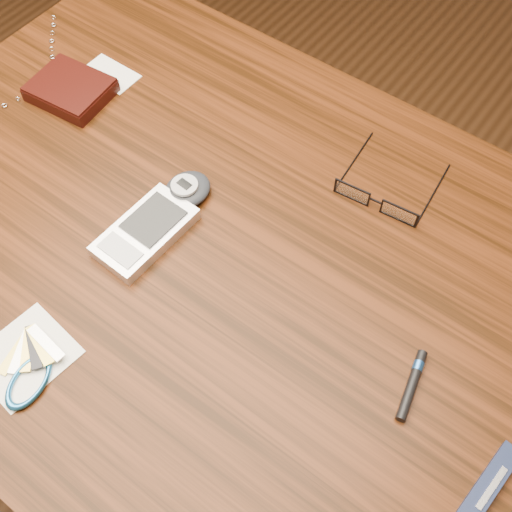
# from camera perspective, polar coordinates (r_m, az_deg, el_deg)

# --- Properties ---
(ground) EXTENTS (3.80, 3.80, 0.00)m
(ground) POSITION_cam_1_polar(r_m,az_deg,el_deg) (1.46, -1.70, -15.75)
(ground) COLOR #472814
(ground) RESTS_ON ground
(desk) EXTENTS (1.00, 0.70, 0.75)m
(desk) POSITION_cam_1_polar(r_m,az_deg,el_deg) (0.86, -2.80, -3.23)
(desk) COLOR #381809
(desk) RESTS_ON ground
(wallet_and_card) EXTENTS (0.11, 0.14, 0.02)m
(wallet_and_card) POSITION_cam_1_polar(r_m,az_deg,el_deg) (0.96, -16.08, 14.07)
(wallet_and_card) COLOR black
(wallet_and_card) RESTS_ON desk
(eyeglasses) EXTENTS (0.12, 0.13, 0.02)m
(eyeglasses) POSITION_cam_1_polar(r_m,az_deg,el_deg) (0.81, 10.75, 4.96)
(eyeglasses) COLOR black
(eyeglasses) RESTS_ON desk
(pda_phone) EXTENTS (0.07, 0.13, 0.02)m
(pda_phone) POSITION_cam_1_polar(r_m,az_deg,el_deg) (0.78, -9.81, 2.13)
(pda_phone) COLOR silver
(pda_phone) RESTS_ON desk
(pedometer) EXTENTS (0.06, 0.07, 0.03)m
(pedometer) POSITION_cam_1_polar(r_m,az_deg,el_deg) (0.81, -6.12, 5.93)
(pedometer) COLOR black
(pedometer) RESTS_ON desk
(notepad_keys) EXTENTS (0.11, 0.11, 0.01)m
(notepad_keys) POSITION_cam_1_polar(r_m,az_deg,el_deg) (0.74, -19.61, -9.25)
(notepad_keys) COLOR silver
(notepad_keys) RESTS_ON desk
(pocket_knife) EXTENTS (0.03, 0.09, 0.01)m
(pocket_knife) POSITION_cam_1_polar(r_m,az_deg,el_deg) (0.69, 20.05, -18.46)
(pocket_knife) COLOR #151E3E
(pocket_knife) RESTS_ON desk
(black_blue_pen) EXTENTS (0.03, 0.08, 0.01)m
(black_blue_pen) POSITION_cam_1_polar(r_m,az_deg,el_deg) (0.71, 13.75, -10.88)
(black_blue_pen) COLOR black
(black_blue_pen) RESTS_ON desk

